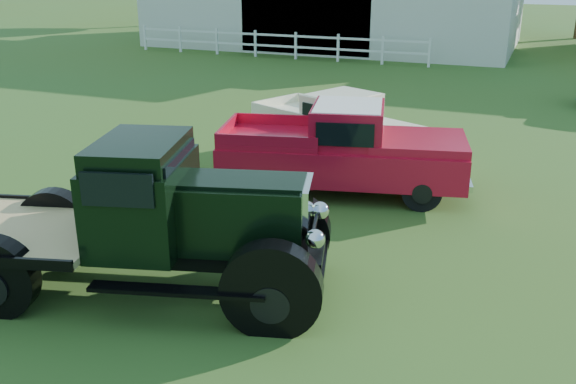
% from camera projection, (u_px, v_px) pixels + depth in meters
% --- Properties ---
extents(ground, '(120.00, 120.00, 0.00)m').
position_uv_depth(ground, '(244.00, 285.00, 9.22)').
color(ground, '#415A1C').
extents(fence_rail, '(14.20, 0.16, 1.20)m').
position_uv_depth(fence_rail, '(275.00, 45.00, 29.20)').
color(fence_rail, white).
rests_on(fence_rail, ground).
extents(vintage_flatbed, '(5.94, 3.60, 2.20)m').
position_uv_depth(vintage_flatbed, '(137.00, 217.00, 8.76)').
color(vintage_flatbed, black).
rests_on(vintage_flatbed, ground).
extents(red_pickup, '(5.22, 2.96, 1.79)m').
position_uv_depth(red_pickup, '(342.00, 148.00, 12.57)').
color(red_pickup, red).
rests_on(red_pickup, ground).
extents(white_pickup, '(4.67, 3.34, 1.60)m').
position_uv_depth(white_pickup, '(338.00, 130.00, 14.24)').
color(white_pickup, '#F6EDC6').
rests_on(white_pickup, ground).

